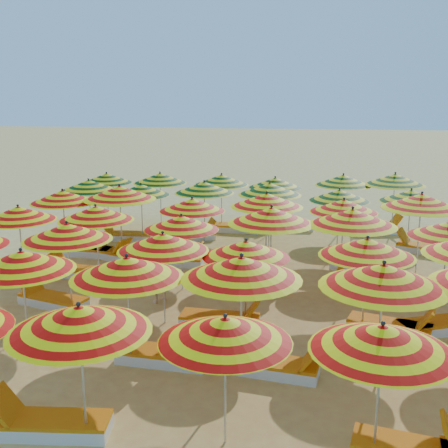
{
  "coord_description": "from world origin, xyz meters",
  "views": [
    {
      "loc": [
        2.02,
        -13.51,
        5.01
      ],
      "look_at": [
        0.0,
        0.5,
        1.6
      ],
      "focal_mm": 45.0,
      "sensor_mm": 36.0,
      "label": 1
    }
  ],
  "objects_px": {
    "umbrella_3": "(225,330)",
    "lounger_12": "(392,327)",
    "umbrella_35": "(411,196)",
    "umbrella_14": "(163,242)",
    "umbrella_27": "(267,200)",
    "lounger_27": "(237,227)",
    "umbrella_24": "(63,197)",
    "lounger_25": "(191,235)",
    "umbrella_39": "(275,183)",
    "lounger_2": "(50,424)",
    "umbrella_13": "(67,232)",
    "beachgoer_a": "(159,272)",
    "lounger_11": "(222,320)",
    "lounger_19": "(86,251)",
    "lounger_28": "(288,225)",
    "lounger_22": "(363,266)",
    "umbrella_21": "(271,216)",
    "umbrella_29": "(421,201)",
    "umbrella_31": "(141,190)",
    "umbrella_37": "(160,178)",
    "umbrella_28": "(344,206)",
    "lounger_21": "(175,260)",
    "lounger_20": "(107,252)",
    "lounger_13": "(440,325)",
    "umbrella_25": "(120,193)",
    "lounger_29": "(377,229)",
    "umbrella_7": "(21,261)",
    "umbrella_16": "(367,247)",
    "umbrella_10": "(383,276)",
    "umbrella_33": "(270,189)",
    "umbrella_40": "(343,180)",
    "umbrella_22": "(352,217)",
    "umbrella_32": "(204,188)",
    "umbrella_41": "(395,179)",
    "umbrella_4": "(382,339)",
    "lounger_14": "(3,275)",
    "lounger_10": "(52,299)",
    "lounger_15": "(81,271)",
    "umbrella_19": "(96,213)",
    "umbrella_18": "(18,214)",
    "umbrella_20": "(181,223)",
    "umbrella_8": "(127,268)",
    "lounger_6": "(165,355)",
    "umbrella_9": "(242,268)",
    "lounger_26": "(424,248)",
    "lounger_7": "(274,366)"
  },
  "relations": [
    {
      "from": "umbrella_3",
      "to": "lounger_12",
      "type": "relative_size",
      "value": 1.32
    },
    {
      "from": "umbrella_35",
      "to": "umbrella_14",
      "type": "bearing_deg",
      "value": -133.98
    },
    {
      "from": "umbrella_27",
      "to": "lounger_27",
      "type": "relative_size",
      "value": 1.24
    },
    {
      "from": "umbrella_24",
      "to": "lounger_25",
      "type": "xyz_separation_m",
      "value": [
        3.45,
        2.36,
        -1.69
      ]
    },
    {
      "from": "umbrella_39",
      "to": "lounger_2",
      "type": "relative_size",
      "value": 1.14
    },
    {
      "from": "umbrella_13",
      "to": "beachgoer_a",
      "type": "distance_m",
      "value": 2.33
    },
    {
      "from": "lounger_11",
      "to": "lounger_19",
      "type": "relative_size",
      "value": 1.0
    },
    {
      "from": "lounger_2",
      "to": "lounger_28",
      "type": "height_order",
      "value": "same"
    },
    {
      "from": "lounger_22",
      "to": "umbrella_21",
      "type": "bearing_deg",
      "value": -123.78
    },
    {
      "from": "umbrella_29",
      "to": "umbrella_31",
      "type": "xyz_separation_m",
      "value": [
        -8.54,
        2.09,
        -0.26
      ]
    },
    {
      "from": "umbrella_37",
      "to": "lounger_2",
      "type": "xyz_separation_m",
      "value": [
        1.59,
        -12.86,
        -1.68
      ]
    },
    {
      "from": "umbrella_28",
      "to": "lounger_19",
      "type": "height_order",
      "value": "umbrella_28"
    },
    {
      "from": "umbrella_27",
      "to": "lounger_21",
      "type": "bearing_deg",
      "value": -172.15
    },
    {
      "from": "lounger_12",
      "to": "lounger_20",
      "type": "xyz_separation_m",
      "value": [
        -7.83,
        4.46,
        0.0
      ]
    },
    {
      "from": "lounger_13",
      "to": "lounger_27",
      "type": "bearing_deg",
      "value": 100.38
    },
    {
      "from": "umbrella_37",
      "to": "lounger_27",
      "type": "height_order",
      "value": "umbrella_37"
    },
    {
      "from": "umbrella_3",
      "to": "umbrella_25",
      "type": "bearing_deg",
      "value": 116.94
    },
    {
      "from": "umbrella_28",
      "to": "lounger_29",
      "type": "xyz_separation_m",
      "value": [
        1.49,
        4.14,
        -1.66
      ]
    },
    {
      "from": "umbrella_7",
      "to": "umbrella_16",
      "type": "relative_size",
      "value": 0.84
    },
    {
      "from": "umbrella_10",
      "to": "lounger_28",
      "type": "bearing_deg",
      "value": 99.68
    },
    {
      "from": "umbrella_33",
      "to": "lounger_21",
      "type": "bearing_deg",
      "value": -137.0
    },
    {
      "from": "umbrella_40",
      "to": "lounger_13",
      "type": "relative_size",
      "value": 1.36
    },
    {
      "from": "lounger_11",
      "to": "lounger_13",
      "type": "xyz_separation_m",
      "value": [
        4.62,
        0.39,
        0.0
      ]
    },
    {
      "from": "umbrella_3",
      "to": "umbrella_25",
      "type": "xyz_separation_m",
      "value": [
        -4.39,
        8.64,
        0.25
      ]
    },
    {
      "from": "umbrella_33",
      "to": "lounger_29",
      "type": "distance_m",
      "value": 4.65
    },
    {
      "from": "umbrella_22",
      "to": "lounger_2",
      "type": "xyz_separation_m",
      "value": [
        -4.82,
        -6.44,
        -1.86
      ]
    },
    {
      "from": "umbrella_14",
      "to": "umbrella_40",
      "type": "height_order",
      "value": "umbrella_40"
    },
    {
      "from": "umbrella_27",
      "to": "umbrella_29",
      "type": "height_order",
      "value": "umbrella_29"
    },
    {
      "from": "lounger_29",
      "to": "umbrella_32",
      "type": "bearing_deg",
      "value": -174.19
    },
    {
      "from": "umbrella_41",
      "to": "lounger_25",
      "type": "bearing_deg",
      "value": -165.58
    },
    {
      "from": "umbrella_4",
      "to": "lounger_14",
      "type": "height_order",
      "value": "umbrella_4"
    },
    {
      "from": "umbrella_41",
      "to": "lounger_10",
      "type": "distance_m",
      "value": 12.24
    },
    {
      "from": "umbrella_27",
      "to": "lounger_15",
      "type": "bearing_deg",
      "value": -160.32
    },
    {
      "from": "umbrella_27",
      "to": "umbrella_32",
      "type": "height_order",
      "value": "umbrella_27"
    },
    {
      "from": "umbrella_10",
      "to": "umbrella_19",
      "type": "xyz_separation_m",
      "value": [
        -6.71,
        4.54,
        -0.14
      ]
    },
    {
      "from": "lounger_11",
      "to": "lounger_13",
      "type": "height_order",
      "value": "same"
    },
    {
      "from": "umbrella_19",
      "to": "umbrella_40",
      "type": "bearing_deg",
      "value": 43.6
    },
    {
      "from": "umbrella_18",
      "to": "umbrella_19",
      "type": "xyz_separation_m",
      "value": [
        2.06,
        0.19,
        0.03
      ]
    },
    {
      "from": "umbrella_28",
      "to": "lounger_2",
      "type": "height_order",
      "value": "umbrella_28"
    },
    {
      "from": "umbrella_7",
      "to": "umbrella_24",
      "type": "distance_m",
      "value": 6.69
    },
    {
      "from": "umbrella_20",
      "to": "lounger_19",
      "type": "bearing_deg",
      "value": 145.13
    },
    {
      "from": "umbrella_13",
      "to": "lounger_11",
      "type": "xyz_separation_m",
      "value": [
        3.58,
        -0.39,
        -1.73
      ]
    },
    {
      "from": "umbrella_8",
      "to": "lounger_6",
      "type": "bearing_deg",
      "value": 18.16
    },
    {
      "from": "umbrella_9",
      "to": "lounger_26",
      "type": "height_order",
      "value": "umbrella_9"
    },
    {
      "from": "lounger_7",
      "to": "lounger_27",
      "type": "relative_size",
      "value": 1.01
    },
    {
      "from": "umbrella_7",
      "to": "umbrella_41",
      "type": "distance_m",
      "value": 13.42
    },
    {
      "from": "umbrella_21",
      "to": "lounger_19",
      "type": "relative_size",
      "value": 1.31
    },
    {
      "from": "umbrella_33",
      "to": "umbrella_37",
      "type": "xyz_separation_m",
      "value": [
        -4.16,
        2.13,
        -0.07
      ]
    },
    {
      "from": "lounger_6",
      "to": "lounger_13",
      "type": "relative_size",
      "value": 0.97
    },
    {
      "from": "lounger_7",
      "to": "lounger_27",
      "type": "xyz_separation_m",
      "value": [
        -1.91,
        10.23,
        0.0
      ]
    }
  ]
}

